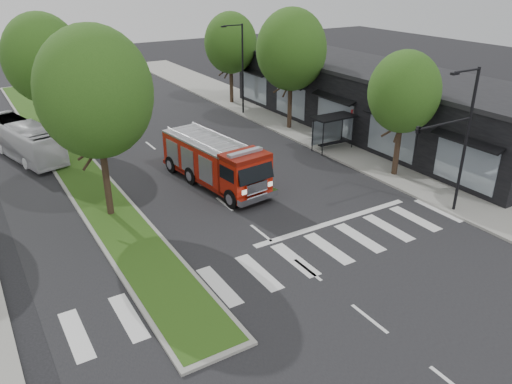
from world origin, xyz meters
The scene contains 14 objects.
ground centered at (0.00, 0.00, 0.00)m, with size 140.00×140.00×0.00m, color black.
sidewalk_right centered at (12.50, 10.00, 0.07)m, with size 5.00×80.00×0.15m, color gray.
median centered at (-6.00, 18.00, 0.08)m, with size 3.00×50.00×0.15m.
storefront_row centered at (17.00, 10.00, 2.50)m, with size 8.00×30.00×5.00m, color black.
bus_shelter centered at (11.20, 8.15, 2.04)m, with size 3.20×1.60×2.61m.
tree_right_near centered at (11.50, 2.00, 5.51)m, with size 4.40×4.40×8.05m.
tree_right_mid centered at (11.50, 14.00, 6.49)m, with size 5.60×5.60×9.72m.
tree_right_far centered at (11.50, 24.00, 5.84)m, with size 5.00×5.00×8.73m.
tree_median_near centered at (-6.00, 6.00, 6.81)m, with size 5.80×5.80×10.16m.
tree_median_far centered at (-6.00, 20.00, 6.49)m, with size 5.60×5.60×9.72m.
streetlight_right_near centered at (9.61, -3.50, 4.67)m, with size 4.08×0.22×8.00m.
streetlight_right_far centered at (10.35, 20.00, 4.48)m, with size 2.11×0.20×8.00m.
fire_engine centered at (0.92, 6.91, 1.48)m, with size 3.70×9.13×3.08m.
city_bus centered at (-8.50, 18.39, 1.30)m, with size 2.18×9.32×2.60m, color silver.
Camera 1 is at (-11.92, -19.05, 12.56)m, focal length 35.00 mm.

